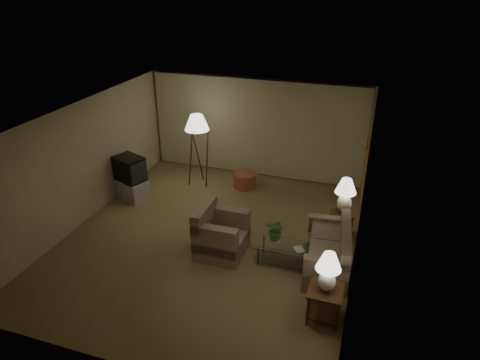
# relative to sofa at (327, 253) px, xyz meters

# --- Properties ---
(ground) EXTENTS (7.00, 7.00, 0.00)m
(ground) POSITION_rel_sofa_xyz_m (-2.50, 0.29, -0.36)
(ground) COLOR #8E774E
(ground) RESTS_ON ground
(room_shell) EXTENTS (6.04, 7.02, 2.72)m
(room_shell) POSITION_rel_sofa_xyz_m (-2.48, 1.80, 1.39)
(room_shell) COLOR #BCAD90
(room_shell) RESTS_ON ground
(sofa) EXTENTS (1.77, 1.13, 0.72)m
(sofa) POSITION_rel_sofa_xyz_m (0.00, 0.00, 0.00)
(sofa) COLOR gray
(sofa) RESTS_ON ground
(armchair) EXTENTS (0.98, 0.93, 0.82)m
(armchair) POSITION_rel_sofa_xyz_m (-2.08, -0.14, 0.05)
(armchair) COLOR gray
(armchair) RESTS_ON ground
(side_table_near) EXTENTS (0.55, 0.55, 0.60)m
(side_table_near) POSITION_rel_sofa_xyz_m (0.15, -1.35, 0.06)
(side_table_near) COLOR #371E0F
(side_table_near) RESTS_ON ground
(side_table_far) EXTENTS (0.51, 0.42, 0.60)m
(side_table_far) POSITION_rel_sofa_xyz_m (0.15, 1.25, 0.04)
(side_table_far) COLOR #371E0F
(side_table_far) RESTS_ON ground
(table_lamp_near) EXTENTS (0.40, 0.40, 0.70)m
(table_lamp_near) POSITION_rel_sofa_xyz_m (0.15, -1.35, 0.65)
(table_lamp_near) COLOR white
(table_lamp_near) RESTS_ON side_table_near
(table_lamp_far) EXTENTS (0.44, 0.44, 0.76)m
(table_lamp_far) POSITION_rel_sofa_xyz_m (0.15, 1.25, 0.69)
(table_lamp_far) COLOR white
(table_lamp_far) RESTS_ON side_table_far
(coffee_table) EXTENTS (1.02, 0.56, 0.41)m
(coffee_table) POSITION_rel_sofa_xyz_m (-0.83, -0.10, -0.08)
(coffee_table) COLOR silver
(coffee_table) RESTS_ON ground
(tv_cabinet) EXTENTS (1.16, 1.07, 0.50)m
(tv_cabinet) POSITION_rel_sofa_xyz_m (-5.05, 1.36, -0.11)
(tv_cabinet) COLOR #ABACAE
(tv_cabinet) RESTS_ON ground
(crt_tv) EXTENTS (1.06, 1.00, 0.61)m
(crt_tv) POSITION_rel_sofa_xyz_m (-5.05, 1.36, 0.45)
(crt_tv) COLOR black
(crt_tv) RESTS_ON tv_cabinet
(floor_lamp) EXTENTS (0.63, 0.63, 1.93)m
(floor_lamp) POSITION_rel_sofa_xyz_m (-3.75, 2.61, 0.65)
(floor_lamp) COLOR #371E0F
(floor_lamp) RESTS_ON ground
(ottoman) EXTENTS (0.72, 0.72, 0.39)m
(ottoman) POSITION_rel_sofa_xyz_m (-2.54, 2.83, -0.16)
(ottoman) COLOR #B45E3D
(ottoman) RESTS_ON ground
(vase) EXTENTS (0.18, 0.18, 0.16)m
(vase) POSITION_rel_sofa_xyz_m (-0.98, -0.10, 0.14)
(vase) COLOR white
(vase) RESTS_ON coffee_table
(flowers) EXTENTS (0.49, 0.46, 0.43)m
(flowers) POSITION_rel_sofa_xyz_m (-0.98, -0.10, 0.43)
(flowers) COLOR #3E7B36
(flowers) RESTS_ON vase
(book) EXTENTS (0.27, 0.28, 0.02)m
(book) POSITION_rel_sofa_xyz_m (-0.58, -0.20, 0.07)
(book) COLOR olive
(book) RESTS_ON coffee_table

